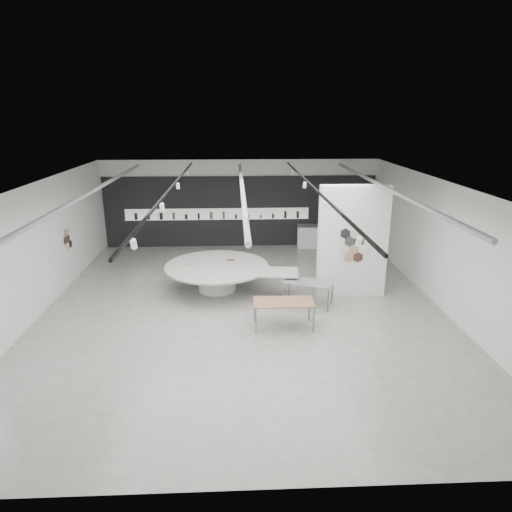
{
  "coord_description": "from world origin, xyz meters",
  "views": [
    {
      "loc": [
        -0.2,
        -12.77,
        5.72
      ],
      "look_at": [
        0.43,
        1.2,
        1.3
      ],
      "focal_mm": 32.0,
      "sensor_mm": 36.0,
      "label": 1
    }
  ],
  "objects_px": {
    "display_island": "(219,274)",
    "sample_table_wood": "(284,303)",
    "partition_column": "(353,242)",
    "kitchen_counter": "(317,236)",
    "sample_table_stone": "(308,284)"
  },
  "relations": [
    {
      "from": "partition_column",
      "to": "sample_table_wood",
      "type": "height_order",
      "value": "partition_column"
    },
    {
      "from": "display_island",
      "to": "kitchen_counter",
      "type": "distance_m",
      "value": 6.45
    },
    {
      "from": "partition_column",
      "to": "sample_table_stone",
      "type": "xyz_separation_m",
      "value": [
        -1.51,
        -0.77,
        -1.1
      ]
    },
    {
      "from": "partition_column",
      "to": "sample_table_wood",
      "type": "xyz_separation_m",
      "value": [
        -2.42,
        -2.28,
        -1.09
      ]
    },
    {
      "from": "sample_table_wood",
      "to": "sample_table_stone",
      "type": "relative_size",
      "value": 1.0
    },
    {
      "from": "sample_table_wood",
      "to": "kitchen_counter",
      "type": "xyz_separation_m",
      "value": [
        2.28,
        7.8,
        -0.22
      ]
    },
    {
      "from": "sample_table_stone",
      "to": "kitchen_counter",
      "type": "relative_size",
      "value": 0.92
    },
    {
      "from": "sample_table_wood",
      "to": "sample_table_stone",
      "type": "xyz_separation_m",
      "value": [
        0.91,
        1.51,
        -0.02
      ]
    },
    {
      "from": "sample_table_wood",
      "to": "kitchen_counter",
      "type": "height_order",
      "value": "kitchen_counter"
    },
    {
      "from": "partition_column",
      "to": "kitchen_counter",
      "type": "distance_m",
      "value": 5.68
    },
    {
      "from": "partition_column",
      "to": "sample_table_wood",
      "type": "bearing_deg",
      "value": -136.69
    },
    {
      "from": "partition_column",
      "to": "sample_table_stone",
      "type": "height_order",
      "value": "partition_column"
    },
    {
      "from": "display_island",
      "to": "sample_table_wood",
      "type": "relative_size",
      "value": 2.79
    },
    {
      "from": "sample_table_stone",
      "to": "kitchen_counter",
      "type": "height_order",
      "value": "kitchen_counter"
    },
    {
      "from": "sample_table_wood",
      "to": "kitchen_counter",
      "type": "distance_m",
      "value": 8.13
    }
  ]
}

